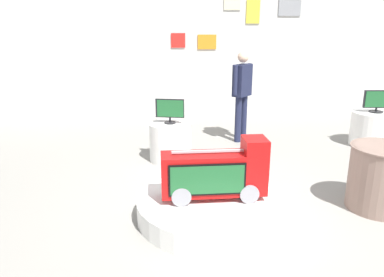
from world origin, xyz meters
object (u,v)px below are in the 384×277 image
(display_pedestal_left_rear, at_px, (170,142))
(display_pedestal_center_rear, at_px, (373,129))
(main_display_pedestal, at_px, (213,207))
(tv_on_left_rear, at_px, (170,110))
(tv_on_center_rear, at_px, (378,101))
(shopper_browsing_near_truck, at_px, (242,90))
(novelty_firetruck_tv, at_px, (216,174))
(side_table_round, at_px, (381,177))

(display_pedestal_left_rear, relative_size, display_pedestal_center_rear, 0.85)
(main_display_pedestal, bearing_deg, tv_on_left_rear, 101.81)
(display_pedestal_center_rear, distance_m, tv_on_center_rear, 0.51)
(display_pedestal_center_rear, bearing_deg, shopper_browsing_near_truck, 167.43)
(novelty_firetruck_tv, relative_size, display_pedestal_center_rear, 1.46)
(side_table_round, relative_size, shopper_browsing_near_truck, 0.46)
(main_display_pedestal, relative_size, tv_on_center_rear, 3.52)
(main_display_pedestal, bearing_deg, novelty_firetruck_tv, -16.57)
(display_pedestal_center_rear, bearing_deg, side_table_round, -118.31)
(novelty_firetruck_tv, height_order, side_table_round, novelty_firetruck_tv)
(side_table_round, bearing_deg, display_pedestal_left_rear, 141.55)
(novelty_firetruck_tv, distance_m, display_pedestal_left_rear, 2.01)
(main_display_pedestal, height_order, display_pedestal_center_rear, display_pedestal_center_rear)
(display_pedestal_left_rear, xyz_separation_m, shopper_browsing_near_truck, (1.35, 0.97, 0.66))
(novelty_firetruck_tv, bearing_deg, display_pedestal_center_rear, 36.53)
(novelty_firetruck_tv, height_order, tv_on_center_rear, tv_on_center_rear)
(tv_on_left_rear, xyz_separation_m, tv_on_center_rear, (3.67, 0.45, -0.01))
(display_pedestal_left_rear, xyz_separation_m, display_pedestal_center_rear, (3.67, 0.45, 0.00))
(tv_on_center_rear, xyz_separation_m, side_table_round, (-1.27, -2.35, -0.42))
(display_pedestal_center_rear, height_order, shopper_browsing_near_truck, shopper_browsing_near_truck)
(novelty_firetruck_tv, bearing_deg, side_table_round, 1.29)
(tv_on_left_rear, xyz_separation_m, shopper_browsing_near_truck, (1.35, 0.97, 0.14))
(novelty_firetruck_tv, bearing_deg, tv_on_left_rear, 102.40)
(main_display_pedestal, distance_m, novelty_firetruck_tv, 0.40)
(main_display_pedestal, height_order, tv_on_left_rear, tv_on_left_rear)
(main_display_pedestal, relative_size, display_pedestal_center_rear, 2.18)
(novelty_firetruck_tv, bearing_deg, main_display_pedestal, 163.43)
(side_table_round, bearing_deg, novelty_firetruck_tv, -178.71)
(display_pedestal_left_rear, relative_size, tv_on_center_rear, 1.37)
(tv_on_left_rear, height_order, tv_on_center_rear, tv_on_center_rear)
(novelty_firetruck_tv, xyz_separation_m, display_pedestal_left_rear, (-0.43, 1.95, -0.21))
(side_table_round, bearing_deg, tv_on_left_rear, 141.60)
(tv_on_left_rear, height_order, display_pedestal_center_rear, tv_on_left_rear)
(main_display_pedestal, xyz_separation_m, display_pedestal_center_rear, (3.26, 2.39, 0.19))
(tv_on_left_rear, distance_m, side_table_round, 3.09)
(tv_on_left_rear, distance_m, display_pedestal_center_rear, 3.73)
(shopper_browsing_near_truck, bearing_deg, display_pedestal_left_rear, -144.45)
(display_pedestal_center_rear, distance_m, side_table_round, 2.68)
(tv_on_left_rear, height_order, side_table_round, tv_on_left_rear)
(novelty_firetruck_tv, distance_m, side_table_round, 1.97)
(tv_on_left_rear, bearing_deg, shopper_browsing_near_truck, 35.68)
(display_pedestal_left_rear, xyz_separation_m, side_table_round, (2.40, -1.90, 0.09))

